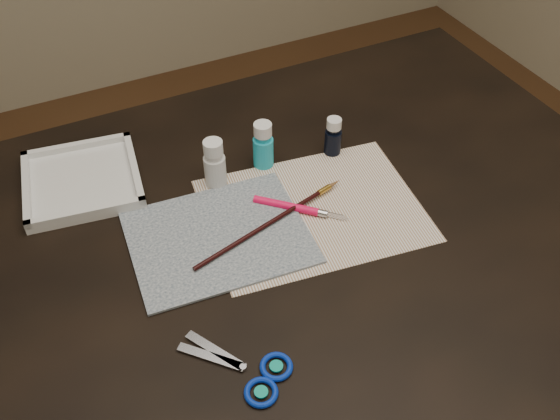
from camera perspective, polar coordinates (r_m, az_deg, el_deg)
name	(u,v)px	position (r m, az deg, el deg)	size (l,w,h in m)	color
table	(280,358)	(1.32, 0.00, -13.38)	(1.30, 0.90, 0.75)	black
paper	(313,210)	(1.06, 3.03, 0.00)	(0.36, 0.27, 0.00)	white
canvas	(219,237)	(1.01, -5.64, -2.44)	(0.28, 0.23, 0.00)	#15273E
paint_bottle_white	(215,163)	(1.08, -6.00, 4.25)	(0.04, 0.04, 0.09)	silver
paint_bottle_cyan	(263,145)	(1.12, -1.56, 5.97)	(0.04, 0.04, 0.09)	#1DB1CC
paint_bottle_navy	(333,136)	(1.15, 4.89, 6.74)	(0.03, 0.03, 0.08)	black
paintbrush	(272,221)	(1.02, -0.72, -1.04)	(0.31, 0.01, 0.01)	black
craft_knife	(301,209)	(1.05, 1.97, 0.10)	(0.17, 0.01, 0.01)	#FF0E4E
scissors	(231,367)	(0.86, -4.54, -14.08)	(0.18, 0.09, 0.01)	silver
palette_tray	(82,180)	(1.15, -17.65, 2.65)	(0.20, 0.20, 0.02)	silver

